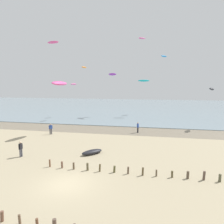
{
  "coord_description": "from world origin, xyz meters",
  "views": [
    {
      "loc": [
        6.52,
        -14.28,
        7.78
      ],
      "look_at": [
        1.55,
        10.25,
        4.43
      ],
      "focal_mm": 33.11,
      "sensor_mm": 36.0,
      "label": 1
    }
  ],
  "objects_px": {
    "kite_aloft_3": "(84,67)",
    "kite_aloft_5": "(212,89)",
    "kite_aloft_0": "(59,83)",
    "kite_aloft_6": "(164,56)",
    "kite_aloft_1": "(74,84)",
    "kite_aloft_7": "(53,42)",
    "person_by_waterline": "(51,129)",
    "person_mid_beach": "(138,127)",
    "kite_aloft_2": "(112,74)",
    "kite_aloft_4": "(142,38)",
    "kite_aloft_8": "(144,81)",
    "person_nearest_camera": "(21,149)",
    "grounded_kite": "(92,152)"
  },
  "relations": [
    {
      "from": "kite_aloft_6",
      "to": "kite_aloft_7",
      "type": "height_order",
      "value": "kite_aloft_7"
    },
    {
      "from": "person_by_waterline",
      "to": "kite_aloft_8",
      "type": "relative_size",
      "value": 0.62
    },
    {
      "from": "person_by_waterline",
      "to": "kite_aloft_6",
      "type": "height_order",
      "value": "kite_aloft_6"
    },
    {
      "from": "grounded_kite",
      "to": "kite_aloft_6",
      "type": "xyz_separation_m",
      "value": [
        9.01,
        37.09,
        15.05
      ]
    },
    {
      "from": "kite_aloft_5",
      "to": "kite_aloft_1",
      "type": "bearing_deg",
      "value": -86.55
    },
    {
      "from": "kite_aloft_3",
      "to": "kite_aloft_4",
      "type": "height_order",
      "value": "kite_aloft_4"
    },
    {
      "from": "person_mid_beach",
      "to": "kite_aloft_3",
      "type": "distance_m",
      "value": 21.11
    },
    {
      "from": "kite_aloft_4",
      "to": "kite_aloft_6",
      "type": "xyz_separation_m",
      "value": [
        5.8,
        2.38,
        -4.4
      ]
    },
    {
      "from": "kite_aloft_5",
      "to": "kite_aloft_8",
      "type": "xyz_separation_m",
      "value": [
        -12.43,
        11.68,
        1.7
      ]
    },
    {
      "from": "person_mid_beach",
      "to": "person_by_waterline",
      "type": "relative_size",
      "value": 1.0
    },
    {
      "from": "kite_aloft_0",
      "to": "kite_aloft_1",
      "type": "distance_m",
      "value": 18.08
    },
    {
      "from": "person_mid_beach",
      "to": "kite_aloft_6",
      "type": "xyz_separation_m",
      "value": [
        4.77,
        25.6,
        14.38
      ]
    },
    {
      "from": "kite_aloft_2",
      "to": "kite_aloft_6",
      "type": "xyz_separation_m",
      "value": [
        12.26,
        9.25,
        5.12
      ]
    },
    {
      "from": "kite_aloft_2",
      "to": "kite_aloft_7",
      "type": "xyz_separation_m",
      "value": [
        -10.55,
        -9.0,
        6.12
      ]
    },
    {
      "from": "person_by_waterline",
      "to": "kite_aloft_3",
      "type": "distance_m",
      "value": 19.45
    },
    {
      "from": "kite_aloft_1",
      "to": "person_nearest_camera",
      "type": "bearing_deg",
      "value": -154.83
    },
    {
      "from": "person_nearest_camera",
      "to": "kite_aloft_1",
      "type": "height_order",
      "value": "kite_aloft_1"
    },
    {
      "from": "kite_aloft_3",
      "to": "kite_aloft_7",
      "type": "bearing_deg",
      "value": 145.45
    },
    {
      "from": "kite_aloft_0",
      "to": "kite_aloft_5",
      "type": "distance_m",
      "value": 26.07
    },
    {
      "from": "kite_aloft_8",
      "to": "kite_aloft_6",
      "type": "bearing_deg",
      "value": 48.37
    },
    {
      "from": "kite_aloft_6",
      "to": "kite_aloft_4",
      "type": "bearing_deg",
      "value": -36.09
    },
    {
      "from": "kite_aloft_3",
      "to": "kite_aloft_5",
      "type": "distance_m",
      "value": 26.76
    },
    {
      "from": "person_mid_beach",
      "to": "kite_aloft_7",
      "type": "xyz_separation_m",
      "value": [
        -18.04,
        7.34,
        15.39
      ]
    },
    {
      "from": "kite_aloft_0",
      "to": "person_nearest_camera",
      "type": "bearing_deg",
      "value": -166.2
    },
    {
      "from": "grounded_kite",
      "to": "kite_aloft_8",
      "type": "distance_m",
      "value": 30.96
    },
    {
      "from": "person_by_waterline",
      "to": "kite_aloft_4",
      "type": "xyz_separation_m",
      "value": [
        12.3,
        27.01,
        18.79
      ]
    },
    {
      "from": "kite_aloft_1",
      "to": "kite_aloft_7",
      "type": "distance_m",
      "value": 11.09
    },
    {
      "from": "grounded_kite",
      "to": "kite_aloft_3",
      "type": "relative_size",
      "value": 1.24
    },
    {
      "from": "kite_aloft_3",
      "to": "kite_aloft_5",
      "type": "bearing_deg",
      "value": -94.79
    },
    {
      "from": "kite_aloft_5",
      "to": "grounded_kite",
      "type": "bearing_deg",
      "value": -24.02
    },
    {
      "from": "kite_aloft_2",
      "to": "kite_aloft_3",
      "type": "bearing_deg",
      "value": 73.64
    },
    {
      "from": "kite_aloft_0",
      "to": "kite_aloft_8",
      "type": "height_order",
      "value": "kite_aloft_8"
    },
    {
      "from": "person_mid_beach",
      "to": "kite_aloft_1",
      "type": "distance_m",
      "value": 23.05
    },
    {
      "from": "kite_aloft_1",
      "to": "kite_aloft_7",
      "type": "bearing_deg",
      "value": -176.47
    },
    {
      "from": "person_mid_beach",
      "to": "kite_aloft_7",
      "type": "bearing_deg",
      "value": 157.85
    },
    {
      "from": "kite_aloft_8",
      "to": "kite_aloft_2",
      "type": "bearing_deg",
      "value": -176.51
    },
    {
      "from": "kite_aloft_8",
      "to": "kite_aloft_4",
      "type": "bearing_deg",
      "value": 91.34
    },
    {
      "from": "person_nearest_camera",
      "to": "kite_aloft_4",
      "type": "xyz_separation_m",
      "value": [
        10.49,
        37.05,
        18.79
      ]
    },
    {
      "from": "kite_aloft_4",
      "to": "kite_aloft_6",
      "type": "height_order",
      "value": "kite_aloft_4"
    },
    {
      "from": "kite_aloft_2",
      "to": "kite_aloft_1",
      "type": "bearing_deg",
      "value": 51.71
    },
    {
      "from": "person_by_waterline",
      "to": "kite_aloft_7",
      "type": "distance_m",
      "value": 19.57
    },
    {
      "from": "kite_aloft_6",
      "to": "kite_aloft_3",
      "type": "bearing_deg",
      "value": -22.31
    },
    {
      "from": "person_by_waterline",
      "to": "kite_aloft_3",
      "type": "bearing_deg",
      "value": 89.8
    },
    {
      "from": "person_mid_beach",
      "to": "kite_aloft_8",
      "type": "relative_size",
      "value": 0.62
    },
    {
      "from": "kite_aloft_0",
      "to": "kite_aloft_3",
      "type": "height_order",
      "value": "kite_aloft_3"
    },
    {
      "from": "person_nearest_camera",
      "to": "kite_aloft_6",
      "type": "relative_size",
      "value": 0.64
    },
    {
      "from": "person_by_waterline",
      "to": "kite_aloft_0",
      "type": "bearing_deg",
      "value": 27.0
    },
    {
      "from": "kite_aloft_1",
      "to": "kite_aloft_4",
      "type": "relative_size",
      "value": 0.97
    },
    {
      "from": "kite_aloft_0",
      "to": "kite_aloft_6",
      "type": "relative_size",
      "value": 1.34
    },
    {
      "from": "kite_aloft_0",
      "to": "kite_aloft_5",
      "type": "height_order",
      "value": "kite_aloft_0"
    }
  ]
}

